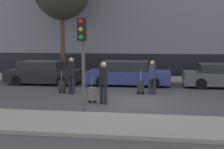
% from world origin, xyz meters
% --- Properties ---
extents(ground_plane, '(80.00, 80.00, 0.00)m').
position_xyz_m(ground_plane, '(0.00, 0.00, 0.00)').
color(ground_plane, '#424244').
extents(sidewalk_near, '(28.00, 2.50, 0.12)m').
position_xyz_m(sidewalk_near, '(0.00, -3.75, 0.06)').
color(sidewalk_near, gray).
rests_on(sidewalk_near, ground_plane).
extents(sidewalk_far, '(28.00, 3.00, 0.12)m').
position_xyz_m(sidewalk_far, '(0.00, 7.00, 0.06)').
color(sidewalk_far, gray).
rests_on(sidewalk_far, ground_plane).
extents(parked_car_0, '(4.31, 1.88, 1.36)m').
position_xyz_m(parked_car_0, '(-5.72, 4.49, 0.64)').
color(parked_car_0, black).
rests_on(parked_car_0, ground_plane).
extents(parked_car_1, '(4.69, 1.83, 1.39)m').
position_xyz_m(parked_car_1, '(-0.70, 4.70, 0.65)').
color(parked_car_1, navy).
rests_on(parked_car_1, ground_plane).
extents(pedestrian_left, '(0.34, 0.34, 1.77)m').
position_xyz_m(pedestrian_left, '(-3.14, 1.50, 1.01)').
color(pedestrian_left, '#23232D').
rests_on(pedestrian_left, ground_plane).
extents(trolley_left, '(0.34, 0.29, 1.14)m').
position_xyz_m(trolley_left, '(-3.66, 1.65, 0.36)').
color(trolley_left, '#262628').
rests_on(trolley_left, ground_plane).
extents(pedestrian_center, '(0.34, 0.34, 1.74)m').
position_xyz_m(pedestrian_center, '(-1.19, -0.61, 0.99)').
color(pedestrian_center, '#23232D').
rests_on(pedestrian_center, ground_plane).
extents(trolley_center, '(0.34, 0.29, 1.17)m').
position_xyz_m(trolley_center, '(-1.70, -0.40, 0.37)').
color(trolley_center, slate).
rests_on(trolley_center, ground_plane).
extents(pedestrian_right, '(0.35, 0.34, 1.63)m').
position_xyz_m(pedestrian_right, '(0.74, 1.99, 0.92)').
color(pedestrian_right, '#23232D').
rests_on(pedestrian_right, ground_plane).
extents(trolley_right, '(0.34, 0.29, 1.20)m').
position_xyz_m(trolley_right, '(0.19, 1.99, 0.39)').
color(trolley_right, '#262628').
rests_on(trolley_right, ground_plane).
extents(traffic_light, '(0.28, 0.47, 3.40)m').
position_xyz_m(traffic_light, '(-1.61, -2.37, 2.43)').
color(traffic_light, '#515154').
rests_on(traffic_light, ground_plane).
extents(parked_bicycle, '(1.77, 0.06, 0.96)m').
position_xyz_m(parked_bicycle, '(-3.86, 7.25, 0.49)').
color(parked_bicycle, black).
rests_on(parked_bicycle, sidewalk_far).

